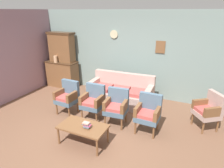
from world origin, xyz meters
name	(u,v)px	position (x,y,z in m)	size (l,w,h in m)	color
ground_plane	(92,134)	(0.00, 0.00, 0.00)	(7.68, 7.68, 0.00)	brown
wall_back_with_decor	(132,54)	(0.00, 2.63, 1.35)	(6.40, 0.09, 2.70)	gray
side_cabinet	(63,74)	(-2.52, 2.25, 0.47)	(1.16, 0.55, 0.93)	brown
cabinet_upper_hutch	(62,47)	(-2.52, 2.33, 1.45)	(0.99, 0.38, 1.03)	brown
vase_on_cabinet	(56,59)	(-2.63, 2.07, 1.05)	(0.13, 0.13, 0.24)	tan
floral_couch	(121,93)	(0.00, 1.76, 0.33)	(1.92, 0.86, 0.90)	tan
armchair_near_cabinet	(68,96)	(-1.10, 0.63, 0.50)	(0.54, 0.52, 0.90)	slate
armchair_near_couch_end	(93,100)	(-0.33, 0.67, 0.50)	(0.53, 0.50, 0.90)	slate
armchair_row_middle	(116,105)	(0.33, 0.66, 0.50)	(0.56, 0.53, 0.90)	slate
armchair_by_doorway	(148,112)	(1.11, 0.66, 0.50)	(0.53, 0.50, 0.90)	slate
wingback_chair_by_fireplace	(209,109)	(2.37, 1.37, 0.50)	(0.70, 0.71, 0.90)	tan
coffee_table	(83,128)	(0.00, -0.34, 0.38)	(1.00, 0.56, 0.42)	brown
book_stack_on_table	(87,125)	(0.11, -0.37, 0.49)	(0.17, 0.12, 0.13)	#8F9BA7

